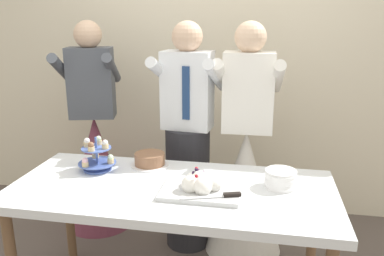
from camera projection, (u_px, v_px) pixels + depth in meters
name	position (u px, v px, depth m)	size (l,w,h in m)	color
rear_wall	(210.00, 45.00, 3.36)	(5.20, 0.10, 2.90)	beige
dessert_table	(172.00, 198.00, 2.21)	(1.80, 0.80, 0.78)	silver
cupcake_stand	(97.00, 157.00, 2.41)	(0.23, 0.23, 0.21)	#4C66B2
main_cake_tray	(201.00, 185.00, 2.11)	(0.43, 0.32, 0.13)	silver
plate_stack	(280.00, 179.00, 2.17)	(0.18, 0.18, 0.10)	white
round_cake	(150.00, 160.00, 2.48)	(0.24, 0.24, 0.08)	white
person_groom	(188.00, 151.00, 2.85)	(0.50, 0.53, 1.66)	#232328
person_bride	(245.00, 176.00, 2.83)	(0.56, 0.56, 1.66)	white
person_guest	(96.00, 157.00, 3.21)	(0.59, 0.58, 1.66)	brown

